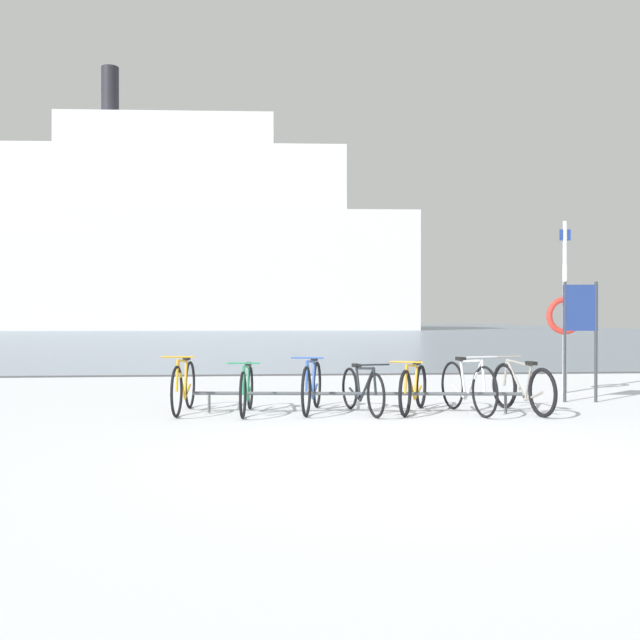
% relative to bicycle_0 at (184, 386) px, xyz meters
% --- Properties ---
extents(ground, '(80.00, 132.00, 0.08)m').
position_rel_bicycle_0_xyz_m(ground, '(2.58, 50.49, -0.42)').
color(ground, silver).
extents(bike_rack, '(4.73, 0.57, 0.31)m').
position_rel_bicycle_0_xyz_m(bike_rack, '(2.49, -0.24, -0.11)').
color(bike_rack, '#4C5156').
rests_on(bike_rack, ground).
extents(bicycle_0, '(0.46, 1.71, 0.84)m').
position_rel_bicycle_0_xyz_m(bicycle_0, '(0.00, 0.00, 0.00)').
color(bicycle_0, black).
rests_on(bicycle_0, ground).
extents(bicycle_1, '(0.46, 1.66, 0.76)m').
position_rel_bicycle_0_xyz_m(bicycle_1, '(0.91, -0.19, -0.03)').
color(bicycle_1, black).
rests_on(bicycle_1, ground).
extents(bicycle_2, '(0.54, 1.72, 0.83)m').
position_rel_bicycle_0_xyz_m(bicycle_2, '(1.86, -0.07, -0.01)').
color(bicycle_2, black).
rests_on(bicycle_2, ground).
extents(bicycle_3, '(0.53, 1.64, 0.74)m').
position_rel_bicycle_0_xyz_m(bicycle_3, '(2.57, -0.29, -0.04)').
color(bicycle_3, black).
rests_on(bicycle_3, ground).
extents(bicycle_4, '(0.78, 1.58, 0.77)m').
position_rel_bicycle_0_xyz_m(bicycle_4, '(3.32, -0.24, -0.03)').
color(bicycle_4, black).
rests_on(bicycle_4, ground).
extents(bicycle_5, '(0.49, 1.68, 0.84)m').
position_rel_bicycle_0_xyz_m(bicycle_5, '(4.08, -0.42, 0.00)').
color(bicycle_5, black).
rests_on(bicycle_5, ground).
extents(bicycle_6, '(0.49, 1.70, 0.80)m').
position_rel_bicycle_0_xyz_m(bicycle_6, '(4.89, -0.41, -0.02)').
color(bicycle_6, black).
rests_on(bicycle_6, ground).
extents(info_sign, '(0.55, 0.13, 1.96)m').
position_rel_bicycle_0_xyz_m(info_sign, '(6.30, 0.77, 0.95)').
color(info_sign, '#33383D').
rests_on(info_sign, ground).
extents(rescue_post, '(0.69, 0.11, 3.13)m').
position_rel_bicycle_0_xyz_m(rescue_post, '(6.65, 2.16, 1.12)').
color(rescue_post, silver).
rests_on(rescue_post, ground).
extents(ferry_ship, '(48.51, 12.06, 26.98)m').
position_rel_bicycle_0_xyz_m(ferry_ship, '(-7.11, 65.31, 8.66)').
color(ferry_ship, white).
rests_on(ferry_ship, ground).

